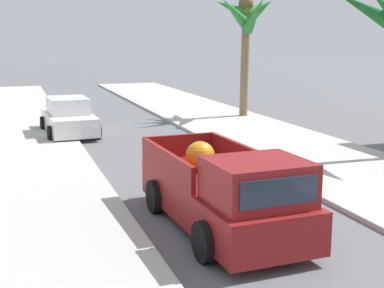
{
  "coord_description": "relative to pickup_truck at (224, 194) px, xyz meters",
  "views": [
    {
      "loc": [
        -4.71,
        -2.57,
        3.94
      ],
      "look_at": [
        -0.27,
        10.3,
        1.2
      ],
      "focal_mm": 49.56,
      "sensor_mm": 36.0,
      "label": 1
    }
  ],
  "objects": [
    {
      "name": "sidewalk_left",
      "position": [
        -4.11,
        4.9,
        -0.73
      ],
      "size": [
        4.87,
        60.0,
        0.12
      ],
      "primitive_type": "cube",
      "color": "beige",
      "rests_on": "ground"
    },
    {
      "name": "sidewalk_right",
      "position": [
        5.44,
        4.9,
        -0.73
      ],
      "size": [
        4.87,
        60.0,
        0.12
      ],
      "primitive_type": "cube",
      "color": "beige",
      "rests_on": "ground"
    },
    {
      "name": "curb_left",
      "position": [
        -3.07,
        4.9,
        -0.74
      ],
      "size": [
        0.16,
        60.0,
        0.1
      ],
      "primitive_type": "cube",
      "color": "silver",
      "rests_on": "ground"
    },
    {
      "name": "curb_right",
      "position": [
        4.4,
        4.9,
        -0.74
      ],
      "size": [
        0.16,
        60.0,
        0.1
      ],
      "primitive_type": "cube",
      "color": "silver",
      "rests_on": "ground"
    },
    {
      "name": "pickup_truck",
      "position": [
        0.0,
        0.0,
        0.0
      ],
      "size": [
        2.37,
        5.28,
        1.8
      ],
      "color": "maroon",
      "rests_on": "ground"
    },
    {
      "name": "car_left_near",
      "position": [
        -1.81,
        12.33,
        -0.07
      ],
      "size": [
        2.16,
        4.32,
        1.54
      ],
      "color": "silver",
      "rests_on": "ground"
    },
    {
      "name": "palm_tree_left_back",
      "position": [
        6.9,
        14.2,
        4.04
      ],
      "size": [
        3.4,
        4.0,
        5.91
      ],
      "color": "brown",
      "rests_on": "ground"
    }
  ]
}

